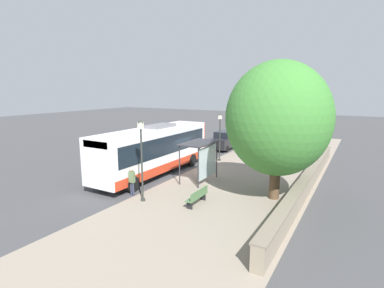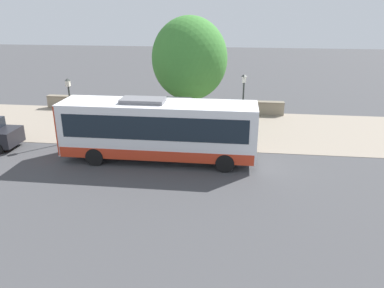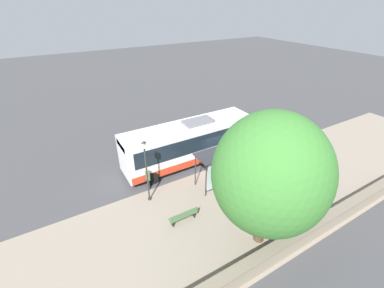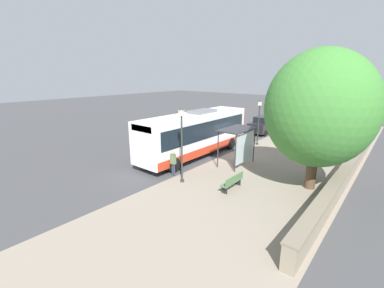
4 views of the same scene
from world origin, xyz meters
name	(u,v)px [view 2 (image 2 of 4)]	position (x,y,z in m)	size (l,w,h in m)	color
ground_plane	(135,147)	(0.00, 0.00, 0.00)	(120.00, 120.00, 0.00)	#424244
sidewalk_plaza	(151,126)	(-4.50, 0.00, 0.01)	(9.00, 44.00, 0.02)	gray
stone_wall	(162,105)	(-8.55, 0.00, 0.56)	(0.60, 20.00, 1.10)	gray
bus	(158,129)	(1.79, 1.90, 1.86)	(2.70, 10.89, 3.59)	white
bus_shelter	(168,106)	(-2.00, 1.77, 2.20)	(1.69, 2.98, 2.68)	#2D2D33
pedestrian	(235,137)	(0.19, 6.20, 0.99)	(0.34, 0.22, 1.68)	#2D3347
bench	(226,125)	(-3.82, 5.55, 0.48)	(0.40, 1.84, 0.88)	#4C7247
street_lamp_near	(243,105)	(-0.92, 6.59, 2.70)	(0.28, 0.28, 4.56)	#2D332D
street_lamp_far	(70,105)	(-0.59, -4.24, 2.46)	(0.28, 0.28, 4.13)	#2D332D
shade_tree	(190,59)	(-7.14, 2.53, 4.56)	(5.71, 5.71, 7.72)	brown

